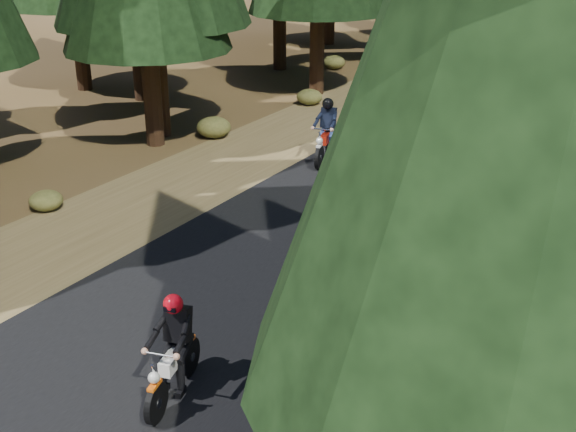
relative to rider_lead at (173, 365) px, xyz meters
The scene contains 6 objects.
ground 2.64m from the rider_lead, 103.91° to the left, with size 120.00×120.00×0.00m, color #49361A.
road 7.56m from the rider_lead, 94.74° to the left, with size 6.00×100.00×0.01m, color black.
shoulder_l 9.17m from the rider_lead, 124.79° to the left, with size 3.20×100.00×0.01m, color brown.
understory_shrubs 9.71m from the rider_lead, 95.62° to the left, with size 15.60×28.02×0.62m.
rider_lead is the anchor object (origin of this frame).
rider_follow 10.30m from the rider_lead, 107.08° to the left, with size 1.00×1.96×1.68m.
Camera 1 is at (6.20, -8.68, 6.20)m, focal length 45.00 mm.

